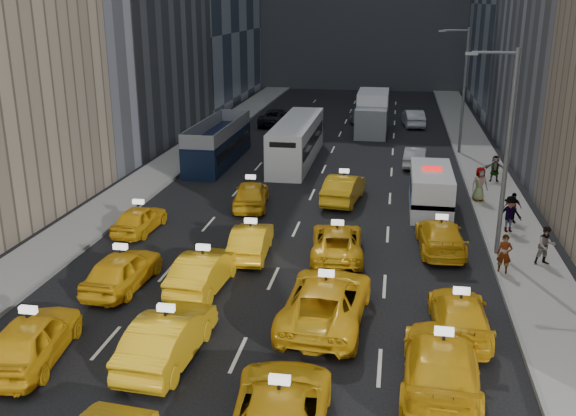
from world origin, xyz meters
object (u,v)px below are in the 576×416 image
object	(u,v)px
nypd_van	(431,191)
city_bus	(297,141)
pedestrian_0	(504,254)
double_decker	(218,143)
box_truck	(372,113)

from	to	relation	value
nypd_van	city_bus	bearing A→B (deg)	131.18
pedestrian_0	city_bus	bearing A→B (deg)	137.23
double_decker	nypd_van	bearing A→B (deg)	-31.59
double_decker	box_truck	world-z (taller)	box_truck
box_truck	pedestrian_0	world-z (taller)	box_truck
double_decker	pedestrian_0	world-z (taller)	double_decker
city_bus	nypd_van	bearing A→B (deg)	-52.34
nypd_van	city_bus	size ratio (longest dim) A/B	0.49
double_decker	box_truck	bearing A→B (deg)	50.45
box_truck	pedestrian_0	size ratio (longest dim) A/B	4.71
city_bus	pedestrian_0	size ratio (longest dim) A/B	7.02
city_bus	box_truck	xyz separation A→B (m)	(4.73, 11.32, 0.23)
double_decker	city_bus	bearing A→B (deg)	12.33
double_decker	box_truck	distance (m)	16.08
double_decker	city_bus	xyz separation A→B (m)	(5.30, 1.25, 0.02)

